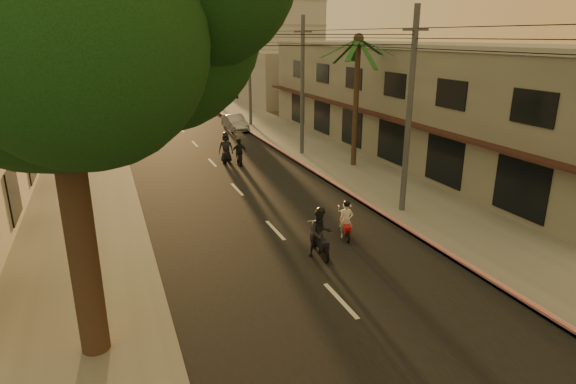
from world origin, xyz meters
name	(u,v)px	position (x,y,z in m)	size (l,w,h in m)	color
ground	(374,337)	(0.00, 0.00, 0.00)	(160.00, 160.00, 0.00)	#383023
road	(212,163)	(0.00, 20.00, 0.01)	(10.00, 140.00, 0.02)	black
sidewalk_right	(319,152)	(7.50, 20.00, 0.06)	(5.00, 140.00, 0.12)	slate
sidewalk_left	(86,174)	(-7.50, 20.00, 0.06)	(5.00, 140.00, 0.12)	slate
curb_stripe	(317,174)	(5.10, 15.00, 0.10)	(0.20, 60.00, 0.20)	red
shophouse_row	(419,99)	(13.95, 18.00, 3.65)	(8.80, 34.20, 7.30)	gray
palm_tree	(358,47)	(8.00, 16.00, 7.15)	(5.00, 5.00, 8.20)	black
utility_poles	(303,56)	(6.20, 20.00, 6.54)	(1.20, 48.26, 9.00)	#38383A
filler_right	(282,78)	(14.00, 45.00, 3.00)	(8.00, 14.00, 6.00)	gray
filler_left_far	(23,76)	(-14.00, 52.00, 3.50)	(8.00, 14.00, 7.00)	gray
scooter_red	(346,221)	(2.41, 6.29, 0.71)	(0.85, 1.56, 1.59)	black
scooter_mid_a	(320,234)	(0.75, 5.16, 0.86)	(1.02, 1.94, 1.91)	black
scooter_mid_b	(239,153)	(1.52, 19.03, 0.76)	(1.05, 1.72, 1.69)	black
scooter_far_a	(226,149)	(0.88, 19.79, 0.90)	(1.27, 1.95, 1.99)	black
parked_car	(235,123)	(4.30, 30.34, 0.66)	(1.51, 4.03, 1.31)	gray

